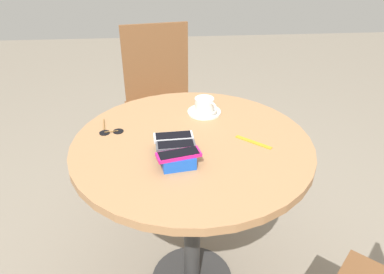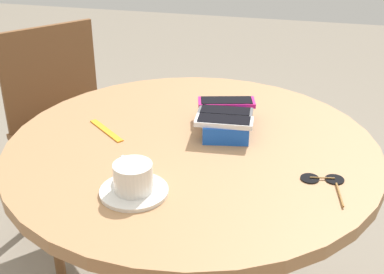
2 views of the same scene
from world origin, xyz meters
name	(u,v)px [view 2 (image 2 of 2)]	position (x,y,z in m)	size (l,w,h in m)	color
round_table	(192,191)	(0.00, 0.00, 0.63)	(0.87, 0.87, 0.75)	#2D2D2D
phone_box	(226,122)	(-0.10, 0.06, 0.78)	(0.19, 0.13, 0.04)	blue
phone_magenta	(226,102)	(-0.15, 0.05, 0.80)	(0.08, 0.15, 0.01)	#D11975
phone_gray	(225,112)	(-0.09, 0.06, 0.80)	(0.06, 0.13, 0.01)	#515156
phone_white	(224,121)	(-0.04, 0.07, 0.80)	(0.06, 0.14, 0.01)	silver
saucer	(134,191)	(0.22, -0.07, 0.76)	(0.14, 0.14, 0.01)	silver
coffee_cup	(133,176)	(0.22, -0.07, 0.79)	(0.09, 0.09, 0.06)	silver
lanyard_strap	(106,131)	(-0.02, -0.22, 0.76)	(0.14, 0.02, 0.00)	orange
sunglasses	(324,181)	(0.10, 0.30, 0.76)	(0.12, 0.09, 0.01)	black
chair_near_window	(68,135)	(-0.56, -0.60, 0.43)	(0.54, 0.54, 0.82)	brown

